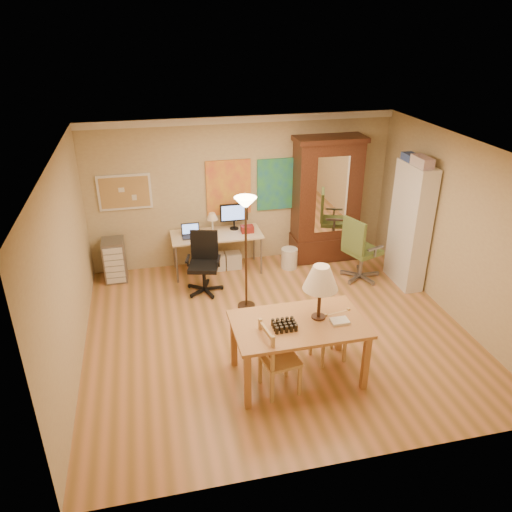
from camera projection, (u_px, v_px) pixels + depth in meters
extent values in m
plane|color=olive|center=(276.00, 331.00, 7.41)|extent=(5.50, 5.50, 0.00)
cube|color=white|center=(242.00, 119.00, 8.41)|extent=(5.50, 0.08, 0.12)
cube|color=tan|center=(125.00, 192.00, 8.51)|extent=(0.90, 0.04, 0.62)
cube|color=yellow|center=(229.00, 188.00, 8.89)|extent=(0.80, 0.04, 1.00)
cube|color=teal|center=(277.00, 184.00, 9.07)|extent=(0.75, 0.04, 0.95)
cube|color=#985431|center=(299.00, 324.00, 6.14)|extent=(1.65, 1.00, 0.04)
cube|color=#985431|center=(248.00, 381.00, 5.80)|extent=(0.08, 0.08, 0.77)
cube|color=#985431|center=(366.00, 363.00, 6.11)|extent=(0.08, 0.08, 0.77)
cube|color=#985431|center=(234.00, 341.00, 6.52)|extent=(0.08, 0.08, 0.77)
cube|color=#985431|center=(340.00, 326.00, 6.83)|extent=(0.08, 0.08, 0.77)
cylinder|color=#321C10|center=(318.00, 317.00, 6.23)|extent=(0.17, 0.17, 0.02)
cylinder|color=#321C10|center=(319.00, 302.00, 6.14)|extent=(0.04, 0.04, 0.44)
cone|color=beige|center=(321.00, 277.00, 5.98)|extent=(0.44, 0.44, 0.31)
cube|color=silver|center=(340.00, 321.00, 6.13)|extent=(0.22, 0.17, 0.03)
cube|color=black|center=(284.00, 325.00, 6.00)|extent=(0.31, 0.24, 0.09)
cube|color=tan|center=(328.00, 334.00, 6.64)|extent=(0.45, 0.44, 0.04)
cube|color=tan|center=(332.00, 337.00, 6.93)|extent=(0.04, 0.04, 0.38)
cube|color=tan|center=(311.00, 343.00, 6.81)|extent=(0.04, 0.04, 0.38)
cube|color=tan|center=(345.00, 350.00, 6.66)|extent=(0.04, 0.04, 0.38)
cube|color=tan|center=(323.00, 356.00, 6.54)|extent=(0.04, 0.04, 0.38)
cube|color=tan|center=(347.00, 323.00, 6.48)|extent=(0.04, 0.04, 0.44)
cube|color=tan|center=(325.00, 329.00, 6.35)|extent=(0.04, 0.04, 0.44)
cube|color=tan|center=(336.00, 323.00, 6.40)|extent=(0.34, 0.09, 0.04)
cube|color=tan|center=(280.00, 359.00, 6.06)|extent=(0.49, 0.50, 0.04)
cube|color=tan|center=(300.00, 381.00, 6.06)|extent=(0.05, 0.05, 0.44)
cube|color=tan|center=(286.00, 362.00, 6.39)|extent=(0.05, 0.05, 0.44)
cube|color=tan|center=(272.00, 388.00, 5.94)|extent=(0.05, 0.05, 0.44)
cube|color=tan|center=(260.00, 369.00, 6.27)|extent=(0.05, 0.05, 0.44)
cube|color=tan|center=(273.00, 355.00, 5.73)|extent=(0.05, 0.05, 0.51)
cube|color=tan|center=(260.00, 336.00, 6.05)|extent=(0.05, 0.05, 0.51)
cube|color=tan|center=(266.00, 342.00, 5.87)|extent=(0.09, 0.38, 0.05)
cylinder|color=#3B2817|center=(246.00, 306.00, 8.01)|extent=(0.28, 0.28, 0.03)
cylinder|color=#3B2817|center=(246.00, 257.00, 7.63)|extent=(0.04, 0.04, 1.74)
cone|color=#FFE0A5|center=(245.00, 202.00, 7.25)|extent=(0.34, 0.34, 0.14)
cube|color=beige|center=(216.00, 235.00, 8.84)|extent=(1.60, 0.70, 0.03)
cylinder|color=slate|center=(177.00, 265.00, 8.59)|extent=(0.04, 0.04, 0.70)
cylinder|color=slate|center=(261.00, 256.00, 8.89)|extent=(0.04, 0.04, 0.70)
cylinder|color=slate|center=(174.00, 250.00, 9.12)|extent=(0.04, 0.04, 0.70)
cylinder|color=slate|center=(254.00, 243.00, 9.42)|extent=(0.04, 0.04, 0.70)
cube|color=black|center=(191.00, 237.00, 8.70)|extent=(0.32, 0.22, 0.02)
cube|color=black|center=(190.00, 228.00, 8.79)|extent=(0.32, 0.06, 0.21)
cube|color=black|center=(234.00, 212.00, 8.90)|extent=(0.50, 0.04, 0.32)
cone|color=beige|center=(212.00, 216.00, 8.78)|extent=(0.20, 0.20, 0.12)
cube|color=silver|center=(209.00, 238.00, 8.67)|extent=(0.25, 0.32, 0.01)
cube|color=maroon|center=(247.00, 229.00, 8.88)|extent=(0.22, 0.16, 0.12)
cube|color=white|center=(201.00, 263.00, 9.07)|extent=(0.28, 0.24, 0.30)
cube|color=white|center=(217.00, 262.00, 9.13)|extent=(0.28, 0.24, 0.30)
cube|color=silver|center=(233.00, 260.00, 9.19)|extent=(0.28, 0.24, 0.30)
cylinder|color=black|center=(204.00, 279.00, 8.35)|extent=(0.06, 0.06, 0.40)
cube|color=black|center=(204.00, 266.00, 8.25)|extent=(0.57, 0.56, 0.07)
cube|color=black|center=(204.00, 245.00, 8.31)|extent=(0.45, 0.16, 0.52)
cube|color=black|center=(188.00, 259.00, 8.19)|extent=(0.11, 0.30, 0.03)
cube|color=black|center=(219.00, 259.00, 8.18)|extent=(0.11, 0.30, 0.03)
cylinder|color=slate|center=(361.00, 264.00, 8.77)|extent=(0.07, 0.07, 0.45)
cube|color=#465B28|center=(362.00, 251.00, 8.66)|extent=(0.67, 0.68, 0.08)
cube|color=#465B28|center=(354.00, 236.00, 8.39)|extent=(0.23, 0.50, 0.58)
cube|color=slate|center=(375.00, 248.00, 8.37)|extent=(0.33, 0.16, 0.03)
cube|color=slate|center=(352.00, 237.00, 8.81)|extent=(0.33, 0.16, 0.03)
cube|color=slate|center=(115.00, 260.00, 8.70)|extent=(0.37, 0.43, 0.75)
cube|color=silver|center=(114.00, 266.00, 8.50)|extent=(0.32, 0.02, 0.64)
cube|color=black|center=(326.00, 202.00, 9.18)|extent=(1.18, 0.54, 2.25)
cube|color=black|center=(323.00, 245.00, 9.57)|extent=(1.22, 0.58, 0.45)
cube|color=white|center=(332.00, 195.00, 8.85)|extent=(0.59, 0.01, 1.39)
cube|color=black|center=(330.00, 139.00, 8.68)|extent=(1.26, 0.60, 0.09)
cube|color=white|center=(410.00, 226.00, 8.32)|extent=(0.32, 0.84, 2.11)
cube|color=#993333|center=(408.00, 260.00, 8.41)|extent=(0.19, 0.42, 0.25)
cube|color=#334C99|center=(407.00, 182.00, 8.19)|extent=(0.19, 0.30, 0.21)
cylinder|color=silver|center=(289.00, 258.00, 9.18)|extent=(0.30, 0.30, 0.38)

